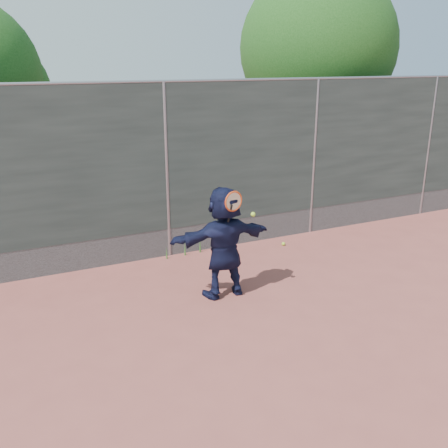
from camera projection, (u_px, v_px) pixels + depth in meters
name	position (u px, v px, depth m)	size (l,w,h in m)	color
ground	(267.00, 354.00, 5.93)	(80.00, 80.00, 0.00)	#9E4C42
player	(224.00, 242.00, 7.19)	(1.53, 0.49, 1.65)	#131634
ball_ground	(283.00, 244.00, 9.38)	(0.07, 0.07, 0.07)	#AFE132
fence	(166.00, 168.00, 8.44)	(20.00, 0.06, 3.03)	#38423D
swing_action	(235.00, 204.00, 6.86)	(0.51, 0.13, 0.51)	#D74314
tree_right	(323.00, 52.00, 11.66)	(3.78, 3.60, 5.39)	#382314
weed_clump	(187.00, 248.00, 8.91)	(0.68, 0.07, 0.30)	#387226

